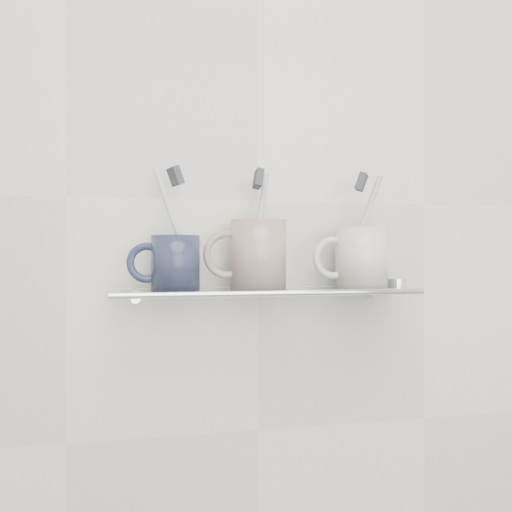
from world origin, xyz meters
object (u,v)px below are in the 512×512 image
object	(u,v)px
shelf_glass	(267,291)
mug_left	(176,263)
mug_center	(258,254)
mug_right	(361,258)

from	to	relation	value
shelf_glass	mug_left	world-z (taller)	mug_left
shelf_glass	mug_center	size ratio (longest dim) A/B	4.43
shelf_glass	mug_right	bearing A→B (deg)	1.70
shelf_glass	mug_center	xyz separation A→B (m)	(-0.01, 0.00, 0.06)
shelf_glass	mug_center	distance (m)	0.06
mug_left	mug_center	xyz separation A→B (m)	(0.14, 0.00, 0.01)
shelf_glass	mug_right	world-z (taller)	mug_right
mug_left	mug_right	bearing A→B (deg)	17.63
shelf_glass	mug_right	xyz separation A→B (m)	(0.17, 0.00, 0.05)
shelf_glass	mug_center	world-z (taller)	mug_center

